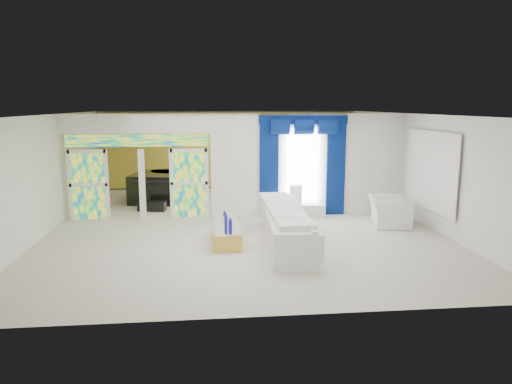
{
  "coord_description": "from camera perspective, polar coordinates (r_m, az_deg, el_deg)",
  "views": [
    {
      "loc": [
        -0.94,
        -13.0,
        3.26
      ],
      "look_at": [
        0.3,
        -1.2,
        1.1
      ],
      "focal_mm": 33.87,
      "sensor_mm": 36.0,
      "label": 1
    }
  ],
  "objects": [
    {
      "name": "tv_console",
      "position": [
        16.12,
        -19.32,
        -0.58
      ],
      "size": [
        0.59,
        0.55,
        0.75
      ],
      "primitive_type": "cube",
      "rotation": [
        0.0,
        0.0,
        0.18
      ],
      "color": "#A78753",
      "rests_on": "ground"
    },
    {
      "name": "table_lamp",
      "position": [
        14.1,
        4.73,
        -0.33
      ],
      "size": [
        0.36,
        0.36,
        0.58
      ],
      "primitive_type": "cylinder",
      "color": "white",
      "rests_on": "console_table"
    },
    {
      "name": "armchair",
      "position": [
        13.6,
        15.47,
        -2.25
      ],
      "size": [
        1.25,
        1.37,
        0.77
      ],
      "primitive_type": "imported",
      "rotation": [
        0.0,
        0.0,
        1.37
      ],
      "color": "silver",
      "rests_on": "ground"
    },
    {
      "name": "console_table",
      "position": [
        14.26,
        5.88,
        -2.19
      ],
      "size": [
        1.14,
        0.45,
        0.37
      ],
      "primitive_type": "cube",
      "rotation": [
        0.0,
        0.0,
        -0.09
      ],
      "color": "silver",
      "rests_on": "ground"
    },
    {
      "name": "decanters",
      "position": [
        11.54,
        -3.46,
        -3.51
      ],
      "size": [
        0.19,
        1.15,
        0.25
      ],
      "color": "#1D1594",
      "rests_on": "coffee_table"
    },
    {
      "name": "dividing_wall",
      "position": [
        14.44,
        6.41,
        3.26
      ],
      "size": [
        5.7,
        0.18,
        3.0
      ],
      "primitive_type": "cube",
      "color": "white",
      "rests_on": "ground"
    },
    {
      "name": "blue_drape_left",
      "position": [
        14.11,
        1.54,
        2.74
      ],
      "size": [
        0.55,
        0.1,
        2.8
      ],
      "primitive_type": "cube",
      "color": "#04144B",
      "rests_on": "ground"
    },
    {
      "name": "stained_panel_left",
      "position": [
        14.56,
        -19.16,
        0.82
      ],
      "size": [
        0.95,
        0.04,
        2.0
      ],
      "primitive_type": "cube",
      "color": "#994C3F",
      "rests_on": "ground"
    },
    {
      "name": "blue_drape_right",
      "position": [
        14.51,
        9.41,
        2.82
      ],
      "size": [
        0.55,
        0.1,
        2.8
      ],
      "primitive_type": "cube",
      "color": "#04144B",
      "rests_on": "ground"
    },
    {
      "name": "window_pane",
      "position": [
        14.3,
        5.51,
        3.0
      ],
      "size": [
        1.0,
        0.02,
        2.3
      ],
      "primitive_type": "cube",
      "color": "white",
      "rests_on": "dividing_wall"
    },
    {
      "name": "gold_curtains",
      "position": [
        19.0,
        -3.16,
        4.99
      ],
      "size": [
        9.7,
        0.12,
        2.9
      ],
      "primitive_type": "cube",
      "color": "gold",
      "rests_on": "ground"
    },
    {
      "name": "white_sofa",
      "position": [
        11.44,
        3.42,
        -4.21
      ],
      "size": [
        1.12,
        4.17,
        0.79
      ],
      "primitive_type": "cube",
      "rotation": [
        0.0,
        0.0,
        -0.06
      ],
      "color": "silver",
      "rests_on": "ground"
    },
    {
      "name": "chandelier",
      "position": [
        16.47,
        -10.85,
        8.01
      ],
      "size": [
        0.6,
        0.6,
        0.6
      ],
      "primitive_type": "sphere",
      "color": "gold",
      "rests_on": "ceiling"
    },
    {
      "name": "coffee_table",
      "position": [
        11.64,
        -3.43,
        -4.93
      ],
      "size": [
        0.71,
        1.85,
        0.4
      ],
      "primitive_type": "cube",
      "rotation": [
        0.0,
        0.0,
        -0.06
      ],
      "color": "gold",
      "rests_on": "ground"
    },
    {
      "name": "grand_piano",
      "position": [
        16.83,
        -11.66,
        0.59
      ],
      "size": [
        1.79,
        2.14,
        0.96
      ],
      "primitive_type": "cube",
      "rotation": [
        0.0,
        0.0,
        -0.2
      ],
      "color": "black",
      "rests_on": "ground"
    },
    {
      "name": "floor",
      "position": [
        13.43,
        -1.81,
        -3.73
      ],
      "size": [
        12.0,
        12.0,
        0.0
      ],
      "primitive_type": "plane",
      "color": "#B7AF9E",
      "rests_on": "ground"
    },
    {
      "name": "dividing_header",
      "position": [
        14.14,
        -13.9,
        7.85
      ],
      "size": [
        4.3,
        0.18,
        0.55
      ],
      "primitive_type": "cube",
      "color": "white",
      "rests_on": "dividing_wall"
    },
    {
      "name": "stained_transom",
      "position": [
        14.16,
        -13.81,
        5.93
      ],
      "size": [
        4.0,
        0.05,
        0.35
      ],
      "primitive_type": "cube",
      "color": "#994C3F",
      "rests_on": "dividing_header"
    },
    {
      "name": "piano_bench",
      "position": [
        15.32,
        -12.18,
        -1.66
      ],
      "size": [
        0.89,
        0.49,
        0.28
      ],
      "primitive_type": "cube",
      "rotation": [
        0.0,
        0.0,
        -0.2
      ],
      "color": "black",
      "rests_on": "ground"
    },
    {
      "name": "wall_mirror",
      "position": [
        13.47,
        19.95,
        2.41
      ],
      "size": [
        0.04,
        2.7,
        1.9
      ],
      "primitive_type": "cube",
      "color": "white",
      "rests_on": "ground"
    },
    {
      "name": "blue_pelmet",
      "position": [
        14.16,
        5.63,
        8.49
      ],
      "size": [
        2.6,
        0.12,
        0.25
      ],
      "primitive_type": "cube",
      "color": "#04144B",
      "rests_on": "dividing_wall"
    },
    {
      "name": "stained_panel_right",
      "position": [
        14.19,
        -7.89,
        1.05
      ],
      "size": [
        0.95,
        0.04,
        2.0
      ],
      "primitive_type": "cube",
      "color": "#994C3F",
      "rests_on": "ground"
    }
  ]
}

